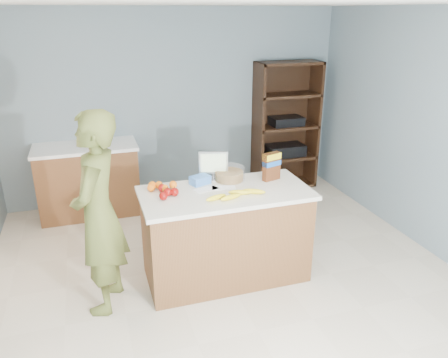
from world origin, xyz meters
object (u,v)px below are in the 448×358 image
object	(u,v)px
counter_peninsula	(226,238)
cereal_box	(272,164)
tv	(213,164)
person	(99,214)
shelving_unit	(284,128)

from	to	relation	value
counter_peninsula	cereal_box	size ratio (longest dim) A/B	5.76
tv	cereal_box	size ratio (longest dim) A/B	1.04
cereal_box	person	bearing A→B (deg)	-171.91
person	cereal_box	bearing A→B (deg)	116.75
person	cereal_box	size ratio (longest dim) A/B	6.45
counter_peninsula	shelving_unit	bearing A→B (deg)	52.89
counter_peninsula	tv	size ratio (longest dim) A/B	5.53
shelving_unit	person	world-z (taller)	shelving_unit
person	tv	size ratio (longest dim) A/B	6.19
counter_peninsula	cereal_box	xyz separation A→B (m)	(0.51, 0.14, 0.64)
shelving_unit	cereal_box	size ratio (longest dim) A/B	6.64
counter_peninsula	cereal_box	bearing A→B (deg)	15.17
counter_peninsula	tv	xyz separation A→B (m)	(-0.02, 0.32, 0.64)
shelving_unit	tv	distance (m)	2.34
person	tv	world-z (taller)	person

